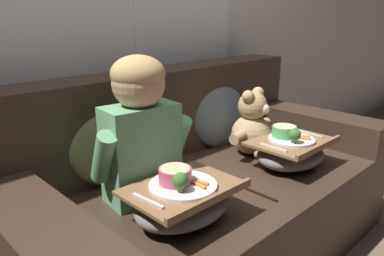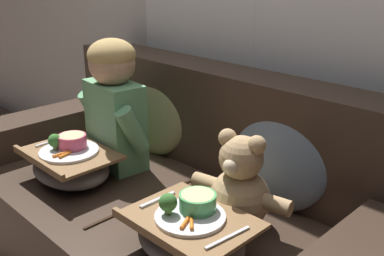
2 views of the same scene
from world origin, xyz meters
name	(u,v)px [view 1 (image 1 of 2)]	position (x,y,z in m)	size (l,w,h in m)	color
ground_plane	(209,255)	(0.00, 0.00, 0.00)	(14.00, 14.00, 0.00)	brown
couch	(200,193)	(0.00, 0.07, 0.32)	(1.87, 0.95, 0.89)	#38281E
throw_pillow_behind_child	(108,137)	(-0.36, 0.28, 0.64)	(0.42, 0.20, 0.44)	#898456
throw_pillow_behind_teddy	(217,108)	(0.36, 0.28, 0.64)	(0.44, 0.21, 0.45)	slate
child_figure	(140,123)	(-0.36, 0.04, 0.76)	(0.42, 0.21, 0.58)	#66A370
teddy_bear	(252,127)	(0.36, 0.03, 0.59)	(0.38, 0.27, 0.35)	tan
lap_tray_child	(183,201)	(-0.36, -0.20, 0.52)	(0.40, 0.30, 0.21)	slate
lap_tray_teddy	(290,151)	(0.36, -0.20, 0.52)	(0.39, 0.30, 0.21)	slate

